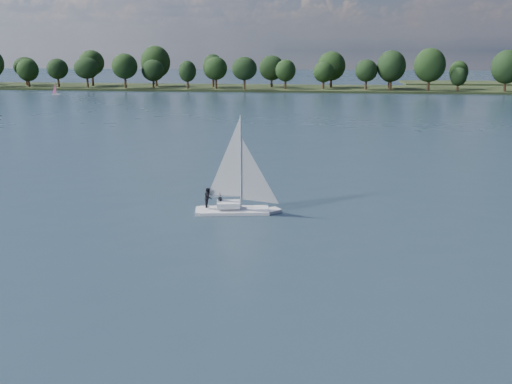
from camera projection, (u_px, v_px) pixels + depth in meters
ground at (246, 124)px, 119.55m from camera, size 700.00×700.00×0.00m
far_shore at (288, 89)px, 227.28m from camera, size 660.00×40.00×1.50m
sailboat at (233, 185)px, 53.25m from camera, size 7.64×3.35×9.73m
dinghy_pink at (56, 92)px, 198.96m from camera, size 2.69×1.24×4.17m
treeline at (262, 68)px, 222.55m from camera, size 562.89×73.72×17.99m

